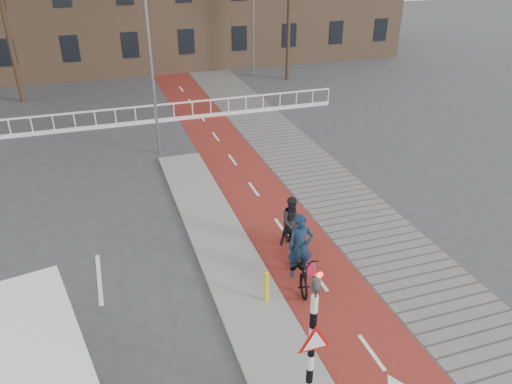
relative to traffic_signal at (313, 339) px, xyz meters
name	(u,v)px	position (x,y,z in m)	size (l,w,h in m)	color
ground	(297,338)	(0.60, 2.02, -1.99)	(120.00, 120.00, 0.00)	#38383A
bike_lane	(239,169)	(2.10, 12.02, -1.98)	(2.50, 60.00, 0.01)	maroon
sidewalk	(300,161)	(4.90, 12.02, -1.98)	(3.00, 60.00, 0.01)	slate
curb_island	(226,253)	(-0.10, 6.02, -1.93)	(1.80, 16.00, 0.12)	gray
traffic_signal	(313,339)	(0.00, 0.00, 0.00)	(0.80, 0.80, 3.68)	black
bollard	(267,287)	(0.31, 3.46, -1.42)	(0.12, 0.12, 0.91)	yellow
cyclist_near	(300,261)	(1.50, 4.06, -1.25)	(1.12, 2.22, 2.18)	black
cyclist_far	(292,229)	(1.91, 5.62, -1.21)	(0.84, 1.75, 1.86)	black
railing	(75,125)	(-4.40, 19.02, -1.68)	(28.00, 0.10, 0.99)	silver
tree_mid	(6,25)	(-7.35, 25.34, 2.38)	(0.29, 0.29, 8.74)	black
tree_right	(289,19)	(9.45, 25.12, 1.98)	(0.24, 0.24, 7.94)	black
streetlight_near	(151,62)	(-0.83, 14.74, 2.12)	(0.12, 0.12, 8.23)	slate
streetlight_right	(254,12)	(7.54, 26.66, 2.30)	(0.12, 0.12, 8.59)	slate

